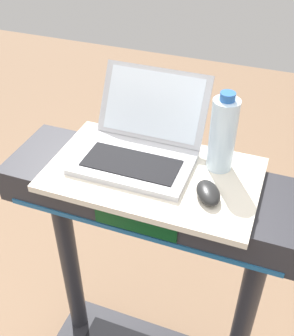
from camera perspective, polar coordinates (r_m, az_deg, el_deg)
name	(u,v)px	position (r m, az deg, el deg)	size (l,w,h in m)	color
desk_board	(153,174)	(1.21, 0.83, -0.87)	(0.61, 0.36, 0.02)	beige
laptop	(140,143)	(1.24, -0.93, 3.45)	(0.34, 0.34, 0.21)	#B7B7BC
computer_mouse	(208,193)	(1.12, 8.29, -3.32)	(0.06, 0.10, 0.03)	black
water_bottle	(223,134)	(1.18, 10.24, 4.54)	(0.07, 0.07, 0.24)	silver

